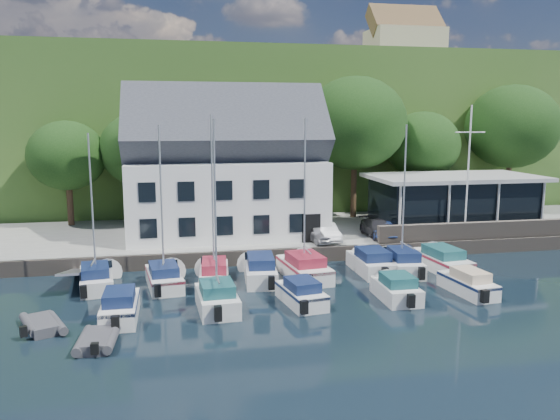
# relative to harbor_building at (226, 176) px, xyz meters

# --- Properties ---
(ground) EXTENTS (180.00, 180.00, 0.00)m
(ground) POSITION_rel_harbor_building_xyz_m (7.00, -16.50, -5.35)
(ground) COLOR black
(ground) RESTS_ON ground
(quay) EXTENTS (60.00, 13.00, 1.00)m
(quay) POSITION_rel_harbor_building_xyz_m (7.00, 1.00, -4.85)
(quay) COLOR #9A9A94
(quay) RESTS_ON ground
(quay_face) EXTENTS (60.00, 0.30, 1.00)m
(quay_face) POSITION_rel_harbor_building_xyz_m (7.00, -5.50, -4.85)
(quay_face) COLOR #5F554C
(quay_face) RESTS_ON ground
(hillside) EXTENTS (160.00, 75.00, 16.00)m
(hillside) POSITION_rel_harbor_building_xyz_m (7.00, 45.50, 2.65)
(hillside) COLOR #325B22
(hillside) RESTS_ON ground
(field_patch) EXTENTS (50.00, 30.00, 0.30)m
(field_patch) POSITION_rel_harbor_building_xyz_m (15.00, 53.50, 10.80)
(field_patch) COLOR #5F6B35
(field_patch) RESTS_ON hillside
(farmhouse) EXTENTS (10.40, 7.00, 8.20)m
(farmhouse) POSITION_rel_harbor_building_xyz_m (29.00, 35.50, 14.75)
(farmhouse) COLOR #BFAA91
(farmhouse) RESTS_ON hillside
(harbor_building) EXTENTS (14.40, 8.20, 8.70)m
(harbor_building) POSITION_rel_harbor_building_xyz_m (0.00, 0.00, 0.00)
(harbor_building) COLOR white
(harbor_building) RESTS_ON quay
(club_pavilion) EXTENTS (13.20, 7.20, 4.10)m
(club_pavilion) POSITION_rel_harbor_building_xyz_m (18.00, -0.50, -2.30)
(club_pavilion) COLOR black
(club_pavilion) RESTS_ON quay
(seawall) EXTENTS (18.00, 0.50, 1.20)m
(seawall) POSITION_rel_harbor_building_xyz_m (19.00, -5.10, -3.75)
(seawall) COLOR #5F554C
(seawall) RESTS_ON quay
(gangway) EXTENTS (1.20, 6.00, 1.40)m
(gangway) POSITION_rel_harbor_building_xyz_m (-9.50, -7.50, -5.35)
(gangway) COLOR silver
(gangway) RESTS_ON ground
(car_silver) EXTENTS (1.96, 3.57, 1.15)m
(car_silver) POSITION_rel_harbor_building_xyz_m (6.00, -3.84, -3.77)
(car_silver) COLOR #AAA9AE
(car_silver) RESTS_ON quay
(car_white) EXTENTS (1.37, 3.74, 1.22)m
(car_white) POSITION_rel_harbor_building_xyz_m (6.71, -3.55, -3.74)
(car_white) COLOR silver
(car_white) RESTS_ON quay
(car_dgrey) EXTENTS (1.80, 4.35, 1.26)m
(car_dgrey) POSITION_rel_harbor_building_xyz_m (10.76, -3.12, -3.72)
(car_dgrey) COLOR #2E2E33
(car_dgrey) RESTS_ON quay
(car_blue) EXTENTS (2.22, 3.75, 1.20)m
(car_blue) POSITION_rel_harbor_building_xyz_m (11.12, -3.42, -3.75)
(car_blue) COLOR #33509C
(car_blue) RESTS_ON quay
(flagpole) EXTENTS (2.27, 0.20, 9.46)m
(flagpole) POSITION_rel_harbor_building_xyz_m (16.84, -4.56, 0.38)
(flagpole) COLOR white
(flagpole) RESTS_ON quay
(tree_0) EXTENTS (6.14, 6.14, 8.39)m
(tree_0) POSITION_rel_harbor_building_xyz_m (-12.05, 5.81, -0.16)
(tree_0) COLOR black
(tree_0) RESTS_ON quay
(tree_1) EXTENTS (6.60, 6.60, 9.02)m
(tree_1) POSITION_rel_harbor_building_xyz_m (-6.38, 5.93, 0.16)
(tree_1) COLOR black
(tree_1) RESTS_ON quay
(tree_2) EXTENTS (7.38, 7.38, 10.09)m
(tree_2) POSITION_rel_harbor_building_xyz_m (2.79, 4.70, 0.69)
(tree_2) COLOR black
(tree_2) RESTS_ON quay
(tree_3) EXTENTS (8.87, 8.87, 12.12)m
(tree_3) POSITION_rel_harbor_building_xyz_m (11.59, 5.07, 1.71)
(tree_3) COLOR black
(tree_3) RESTS_ON quay
(tree_4) EXTENTS (6.72, 6.72, 9.18)m
(tree_4) POSITION_rel_harbor_building_xyz_m (18.39, 6.10, 0.24)
(tree_4) COLOR black
(tree_4) RESTS_ON quay
(tree_5) EXTENTS (8.51, 8.51, 11.63)m
(tree_5) POSITION_rel_harbor_building_xyz_m (27.04, 5.85, 1.47)
(tree_5) COLOR black
(tree_5) RESTS_ON quay
(boat_r1_0) EXTENTS (2.75, 6.28, 8.52)m
(boat_r1_0) POSITION_rel_harbor_building_xyz_m (-8.27, -8.72, -1.09)
(boat_r1_0) COLOR white
(boat_r1_0) RESTS_ON ground
(boat_r1_1) EXTENTS (2.70, 6.26, 8.57)m
(boat_r1_1) POSITION_rel_harbor_building_xyz_m (-4.48, -9.27, -1.07)
(boat_r1_1) COLOR white
(boat_r1_1) RESTS_ON ground
(boat_r1_2) EXTENTS (2.30, 6.61, 8.86)m
(boat_r1_2) POSITION_rel_harbor_building_xyz_m (-1.64, -9.20, -0.92)
(boat_r1_2) COLOR white
(boat_r1_2) RESTS_ON ground
(boat_r1_3) EXTENTS (2.52, 6.99, 1.56)m
(boat_r1_3) POSITION_rel_harbor_building_xyz_m (1.11, -8.92, -4.57)
(boat_r1_3) COLOR white
(boat_r1_3) RESTS_ON ground
(boat_r1_4) EXTENTS (3.11, 6.97, 9.42)m
(boat_r1_4) POSITION_rel_harbor_building_xyz_m (3.79, -9.04, -0.64)
(boat_r1_4) COLOR white
(boat_r1_4) RESTS_ON ground
(boat_r1_5) EXTENTS (2.17, 6.14, 1.53)m
(boat_r1_5) POSITION_rel_harbor_building_xyz_m (8.21, -8.61, -4.59)
(boat_r1_5) COLOR white
(boat_r1_5) RESTS_ON ground
(boat_r1_6) EXTENTS (2.49, 6.44, 9.37)m
(boat_r1_6) POSITION_rel_harbor_building_xyz_m (10.06, -8.99, -0.67)
(boat_r1_6) COLOR white
(boat_r1_6) RESTS_ON ground
(boat_r1_7) EXTENTS (2.74, 7.12, 1.51)m
(boat_r1_7) POSITION_rel_harbor_building_xyz_m (12.79, -8.84, -4.59)
(boat_r1_7) COLOR white
(boat_r1_7) RESTS_ON ground
(boat_r2_0) EXTENTS (1.80, 5.57, 1.48)m
(boat_r2_0) POSITION_rel_harbor_building_xyz_m (-6.48, -14.02, -4.61)
(boat_r2_0) COLOR white
(boat_r2_0) RESTS_ON ground
(boat_r2_1) EXTENTS (2.35, 5.50, 9.26)m
(boat_r2_1) POSITION_rel_harbor_building_xyz_m (-1.82, -13.69, -0.72)
(boat_r2_1) COLOR white
(boat_r2_1) RESTS_ON ground
(boat_r2_2) EXTENTS (2.59, 5.35, 1.37)m
(boat_r2_2) POSITION_rel_harbor_building_xyz_m (2.54, -13.58, -4.67)
(boat_r2_2) COLOR white
(boat_r2_2) RESTS_ON ground
(boat_r2_3) EXTENTS (1.99, 4.83, 1.41)m
(boat_r2_3) POSITION_rel_harbor_building_xyz_m (7.66, -13.85, -4.64)
(boat_r2_3) COLOR white
(boat_r2_3) RESTS_ON ground
(boat_r2_4) EXTENTS (2.20, 5.60, 1.39)m
(boat_r2_4) POSITION_rel_harbor_building_xyz_m (11.93, -13.65, -4.65)
(boat_r2_4) COLOR white
(boat_r2_4) RESTS_ON ground
(dinghy_0) EXTENTS (2.64, 3.21, 0.65)m
(dinghy_0) POSITION_rel_harbor_building_xyz_m (-9.83, -14.76, -5.03)
(dinghy_0) COLOR #3E3E43
(dinghy_0) RESTS_ON ground
(dinghy_1) EXTENTS (1.79, 2.83, 0.64)m
(dinghy_1) POSITION_rel_harbor_building_xyz_m (-7.14, -17.10, -5.03)
(dinghy_1) COLOR #3E3E43
(dinghy_1) RESTS_ON ground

